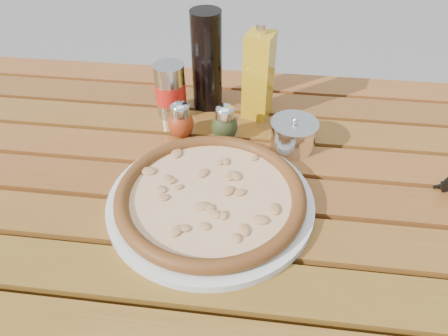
# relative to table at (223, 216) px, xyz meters

# --- Properties ---
(table) EXTENTS (1.40, 0.90, 0.75)m
(table) POSITION_rel_table_xyz_m (0.00, 0.00, 0.00)
(table) COLOR #3B240D
(table) RESTS_ON ground
(plate) EXTENTS (0.40, 0.40, 0.01)m
(plate) POSITION_rel_table_xyz_m (-0.02, -0.05, 0.08)
(plate) COLOR silver
(plate) RESTS_ON table
(pizza) EXTENTS (0.34, 0.34, 0.03)m
(pizza) POSITION_rel_table_xyz_m (-0.02, -0.05, 0.10)
(pizza) COLOR #FFE3B6
(pizza) RESTS_ON plate
(pepper_shaker) EXTENTS (0.07, 0.07, 0.08)m
(pepper_shaker) POSITION_rel_table_xyz_m (-0.11, 0.15, 0.11)
(pepper_shaker) COLOR #A53512
(pepper_shaker) RESTS_ON table
(oregano_shaker) EXTENTS (0.06, 0.06, 0.08)m
(oregano_shaker) POSITION_rel_table_xyz_m (-0.02, 0.15, 0.11)
(oregano_shaker) COLOR #323A17
(oregano_shaker) RESTS_ON table
(dark_bottle) EXTENTS (0.07, 0.07, 0.22)m
(dark_bottle) POSITION_rel_table_xyz_m (-0.07, 0.28, 0.19)
(dark_bottle) COLOR black
(dark_bottle) RESTS_ON table
(soda_can) EXTENTS (0.08, 0.08, 0.12)m
(soda_can) POSITION_rel_table_xyz_m (-0.14, 0.23, 0.13)
(soda_can) COLOR #B8B8BC
(soda_can) RESTS_ON table
(olive_oil_cruet) EXTENTS (0.07, 0.07, 0.21)m
(olive_oil_cruet) POSITION_rel_table_xyz_m (0.04, 0.25, 0.17)
(olive_oil_cruet) COLOR #BD8C14
(olive_oil_cruet) RESTS_ON table
(parmesan_tin) EXTENTS (0.10, 0.10, 0.07)m
(parmesan_tin) POSITION_rel_table_xyz_m (0.13, 0.14, 0.11)
(parmesan_tin) COLOR silver
(parmesan_tin) RESTS_ON table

